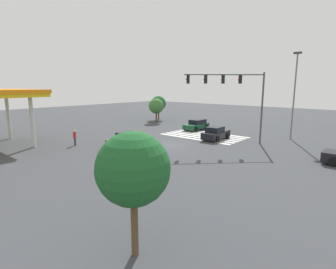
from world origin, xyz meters
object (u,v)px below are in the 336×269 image
tree_corner_a (156,106)px  tree_corner_b (133,169)px  car_0 (197,125)px  traffic_signal_mast (234,90)px  street_light_pole_a (295,89)px  car_2 (216,133)px  pedestrian (75,137)px  car_3 (128,140)px  tree_corner_c (158,103)px

tree_corner_a → tree_corner_b: size_ratio=0.88×
tree_corner_b → car_0: bearing=-60.0°
tree_corner_b → traffic_signal_mast: bearing=-72.6°
street_light_pole_a → tree_corner_b: bearing=94.6°
car_2 → pedestrian: pedestrian is taller
pedestrian → tree_corner_b: tree_corner_b is taller
car_3 → pedestrian: pedestrian is taller
pedestrian → car_3: bearing=-7.3°
car_3 → tree_corner_c: tree_corner_c is taller
car_0 → street_light_pole_a: (-11.94, -1.58, 4.97)m
traffic_signal_mast → car_0: 10.73m
street_light_pole_a → car_3: bearing=52.7°
car_3 → tree_corner_b: (-13.29, 11.12, 2.54)m
traffic_signal_mast → car_0: (8.03, -5.11, -4.96)m
car_2 → tree_corner_b: (-8.48, 20.02, 2.53)m
car_0 → car_2: size_ratio=0.99×
car_0 → car_3: car_3 is taller
tree_corner_a → traffic_signal_mast: bearing=158.5°
pedestrian → tree_corner_c: 22.29m
car_0 → street_light_pole_a: 13.03m
tree_corner_a → tree_corner_c: 3.56m
tree_corner_c → car_3: bearing=124.5°
street_light_pole_a → tree_corner_a: size_ratio=2.42×
tree_corner_b → tree_corner_c: tree_corner_b is taller
pedestrian → car_2: bearing=10.0°
tree_corner_b → car_3: bearing=-39.9°
car_2 → tree_corner_b: tree_corner_b is taller
tree_corner_c → car_2: bearing=152.6°
car_2 → street_light_pole_a: bearing=-51.1°
car_3 → street_light_pole_a: bearing=144.1°
car_2 → street_light_pole_a: size_ratio=0.43×
tree_corner_c → tree_corner_a: bearing=126.8°
car_3 → tree_corner_b: 17.51m
traffic_signal_mast → pedestrian: (11.86, 11.19, -4.74)m
tree_corner_a → tree_corner_b: (-23.32, 25.96, 0.51)m
traffic_signal_mast → tree_corner_c: (19.46, -9.66, -2.72)m
tree_corner_a → tree_corner_c: (2.13, -2.85, 0.20)m
car_0 → car_3: size_ratio=0.99×
car_2 → pedestrian: (9.36, 12.07, 0.19)m
street_light_pole_a → tree_corner_c: (23.37, -2.97, -2.74)m
car_2 → car_3: (4.82, 8.91, -0.01)m
car_2 → pedestrian: 15.28m
traffic_signal_mast → car_2: size_ratio=1.76×
pedestrian → tree_corner_b: 19.67m
car_2 → tree_corner_a: tree_corner_a is taller
car_2 → pedestrian: bearing=138.9°
tree_corner_a → tree_corner_c: tree_corner_c is taller
car_3 → car_2: bearing=153.0°
tree_corner_b → street_light_pole_a: bearing=-85.4°
traffic_signal_mast → street_light_pole_a: bearing=-165.3°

